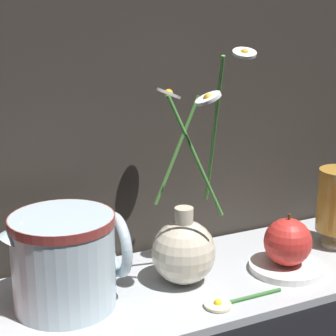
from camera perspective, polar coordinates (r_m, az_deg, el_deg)
name	(u,v)px	position (r m, az deg, el deg)	size (l,w,h in m)	color
ground_plane	(161,294)	(0.81, -0.69, -12.69)	(6.00, 6.00, 0.00)	black
shelf	(161,290)	(0.81, -0.69, -12.32)	(0.77, 0.24, 0.01)	#B2B7BC
vase_with_flowers	(186,247)	(0.79, 1.81, -8.03)	(0.14, 0.18, 0.33)	beige
ceramic_pitcher	(65,257)	(0.74, -10.39, -8.87)	(0.16, 0.14, 0.14)	silver
saucer_plate	(286,267)	(0.87, 11.92, -9.82)	(0.11, 0.11, 0.01)	white
orange_fruit	(288,242)	(0.85, 12.07, -7.35)	(0.07, 0.07, 0.08)	red
loose_daisy	(227,302)	(0.76, 6.00, -13.43)	(0.12, 0.04, 0.01)	#336B2D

